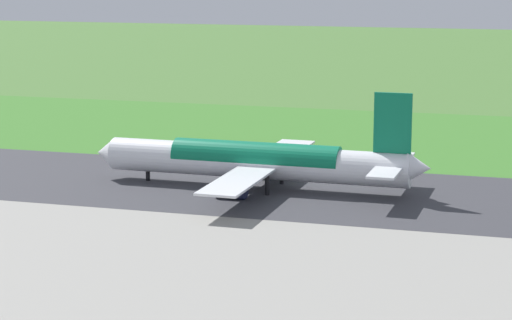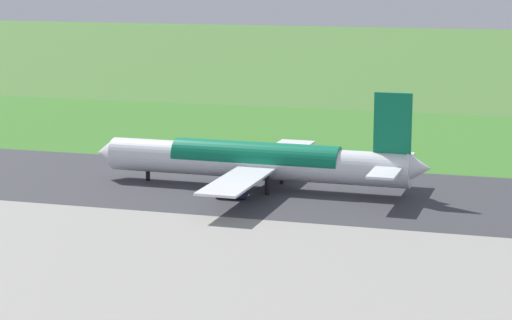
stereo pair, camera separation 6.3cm
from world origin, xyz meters
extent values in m
plane|color=#477233|center=(0.00, 0.00, 0.00)|extent=(800.00, 800.00, 0.00)
cube|color=#38383D|center=(0.00, 0.00, 0.03)|extent=(600.00, 36.94, 0.06)
cube|color=gray|center=(0.00, 54.80, 0.03)|extent=(440.00, 110.00, 0.05)
cube|color=#3C782B|center=(0.00, -46.77, 0.02)|extent=(600.00, 80.00, 0.04)
cylinder|color=white|center=(14.78, 0.00, 4.20)|extent=(48.08, 5.97, 5.20)
cone|color=white|center=(40.27, -0.41, 4.20)|extent=(3.08, 4.99, 4.94)
cone|color=white|center=(-10.42, 0.40, 4.80)|extent=(3.57, 4.48, 4.42)
cube|color=#0C724C|center=(-6.34, 0.34, 11.30)|extent=(5.61, 0.59, 9.00)
cube|color=white|center=(-6.25, 5.84, 5.00)|extent=(4.14, 9.06, 0.36)
cube|color=white|center=(-6.43, -5.16, 5.00)|extent=(4.14, 9.06, 0.36)
cube|color=white|center=(13.95, 11.01, 3.80)|extent=(6.35, 22.09, 0.35)
cube|color=white|center=(13.60, -10.98, 3.80)|extent=(6.35, 22.09, 0.35)
cylinder|color=#23284C|center=(16.40, 7.48, 1.32)|extent=(4.54, 2.87, 2.80)
cylinder|color=#23284C|center=(16.16, -7.52, 1.32)|extent=(4.54, 2.87, 2.80)
cylinder|color=black|center=(33.01, -0.29, 1.71)|extent=(0.70, 0.70, 3.42)
cylinder|color=black|center=(11.84, 4.05, 1.71)|extent=(0.70, 0.70, 3.42)
cylinder|color=black|center=(11.71, -3.95, 1.71)|extent=(0.70, 0.70, 3.42)
cylinder|color=#0C724C|center=(14.78, 0.00, 4.72)|extent=(26.48, 5.65, 5.23)
cylinder|color=slate|center=(-0.29, -46.87, 0.97)|extent=(0.10, 0.10, 1.94)
cube|color=red|center=(-0.29, -46.89, 2.24)|extent=(0.60, 0.04, 0.60)
cone|color=orange|center=(3.29, -47.09, 0.28)|extent=(0.40, 0.40, 0.55)
camera|label=1|loc=(-27.69, 144.48, 34.39)|focal=69.64mm
camera|label=2|loc=(-27.75, 144.46, 34.39)|focal=69.64mm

